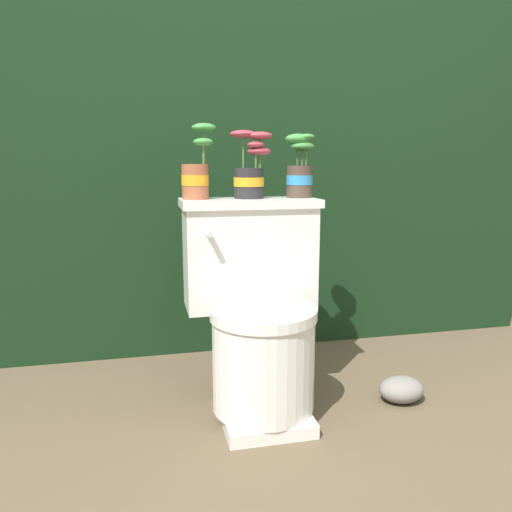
# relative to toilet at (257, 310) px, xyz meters

# --- Properties ---
(ground_plane) EXTENTS (12.00, 12.00, 0.00)m
(ground_plane) POSITION_rel_toilet_xyz_m (0.05, -0.12, -0.36)
(ground_plane) COLOR brown
(hedge_backdrop) EXTENTS (3.00, 0.99, 1.68)m
(hedge_backdrop) POSITION_rel_toilet_xyz_m (0.05, 1.07, 0.47)
(hedge_backdrop) COLOR black
(hedge_backdrop) RESTS_ON ground
(toilet) EXTENTS (0.50, 0.52, 0.75)m
(toilet) POSITION_rel_toilet_xyz_m (0.00, 0.00, 0.00)
(toilet) COLOR white
(toilet) RESTS_ON ground
(potted_plant_left) EXTENTS (0.13, 0.10, 0.27)m
(potted_plant_left) POSITION_rel_toilet_xyz_m (-0.19, 0.14, 0.48)
(potted_plant_left) COLOR #9E5638
(potted_plant_left) RESTS_ON toilet
(potted_plant_midleft) EXTENTS (0.15, 0.11, 0.25)m
(potted_plant_midleft) POSITION_rel_toilet_xyz_m (0.01, 0.14, 0.48)
(potted_plant_midleft) COLOR #262628
(potted_plant_midleft) RESTS_ON toilet
(potted_plant_middle) EXTENTS (0.11, 0.12, 0.24)m
(potted_plant_middle) POSITION_rel_toilet_xyz_m (0.20, 0.15, 0.49)
(potted_plant_middle) COLOR #47382D
(potted_plant_middle) RESTS_ON toilet
(garden_stone) EXTENTS (0.17, 0.14, 0.09)m
(garden_stone) POSITION_rel_toilet_xyz_m (0.54, -0.09, -0.32)
(garden_stone) COLOR gray
(garden_stone) RESTS_ON ground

